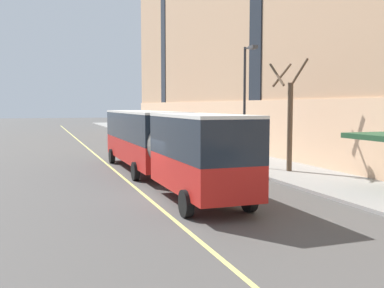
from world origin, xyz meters
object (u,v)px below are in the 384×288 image
Objects in this scene: parked_car_darkgray_0 at (225,160)px; street_lamp at (246,95)px; city_bus at (159,141)px; street_tree_mid_block at (289,117)px; parked_car_red_1 at (136,134)px.

street_lamp is at bearing 31.47° from parked_car_darkgray_0.
parked_car_darkgray_0 is 4.47m from street_lamp.
street_lamp is (1.89, 1.16, 3.88)m from parked_car_darkgray_0.
street_tree_mid_block is at bearing -1.78° from city_bus.
street_lamp is (-1.61, 2.40, 1.34)m from street_tree_mid_block.
street_tree_mid_block is 0.88× the size of street_lamp.
parked_car_darkgray_0 is 0.71× the size of street_tree_mid_block.
street_lamp reaches higher than city_bus.
parked_car_red_1 is 26.85m from street_tree_mid_block.
parked_car_darkgray_0 is 0.63× the size of street_lamp.
street_tree_mid_block reaches higher than city_bus.
street_lamp reaches higher than parked_car_red_1.
parked_car_red_1 is at bearing 94.32° from street_lamp.
street_lamp is at bearing 123.96° from street_tree_mid_block.
street_tree_mid_block is 3.19m from street_lamp.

